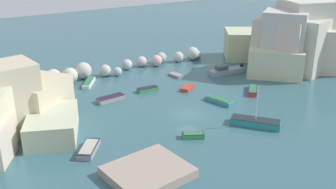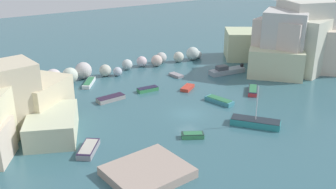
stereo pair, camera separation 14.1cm
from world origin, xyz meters
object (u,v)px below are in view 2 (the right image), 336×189
object	(u,v)px
moored_boat_4	(193,135)
moored_boat_5	(253,90)
moored_boat_9	(35,105)
moored_boat_7	(88,149)
moored_boat_6	(89,83)
moored_boat_8	(187,88)
moored_boat_10	(148,89)
moored_boat_3	(111,98)
moored_boat_11	(219,101)
stone_dock	(147,172)
moored_boat_0	(176,75)
moored_boat_2	(226,71)
moored_boat_1	(255,122)

from	to	relation	value
moored_boat_4	moored_boat_5	world-z (taller)	moored_boat_5
moored_boat_5	moored_boat_9	world-z (taller)	moored_boat_5
moored_boat_7	moored_boat_6	bearing A→B (deg)	15.83
moored_boat_8	moored_boat_10	world-z (taller)	moored_boat_10
moored_boat_8	moored_boat_9	bearing A→B (deg)	132.71
moored_boat_3	moored_boat_9	bearing A→B (deg)	156.52
moored_boat_6	moored_boat_5	bearing A→B (deg)	-94.77
moored_boat_6	moored_boat_11	xyz separation A→B (m)	(12.84, -16.02, 0.00)
moored_boat_5	moored_boat_8	distance (m)	9.60
stone_dock	moored_boat_10	distance (m)	22.45
moored_boat_0	moored_boat_7	world-z (taller)	moored_boat_7
moored_boat_10	moored_boat_11	bearing A→B (deg)	127.33
moored_boat_2	moored_boat_8	bearing A→B (deg)	21.31
stone_dock	moored_boat_11	xyz separation A→B (m)	(16.97, 10.90, -0.15)
stone_dock	moored_boat_0	world-z (taller)	stone_dock
moored_boat_7	moored_boat_10	size ratio (longest dim) A/B	1.29
moored_boat_2	moored_boat_11	xyz separation A→B (m)	(-8.66, -9.36, -0.20)
stone_dock	moored_boat_1	size ratio (longest dim) A/B	1.29
stone_dock	moored_boat_10	xyz separation A→B (m)	(10.58, 19.81, -0.16)
moored_boat_3	moored_boat_10	xyz separation A→B (m)	(6.12, 0.58, -0.03)
moored_boat_5	moored_boat_1	bearing A→B (deg)	-176.91
moored_boat_1	moored_boat_6	bearing A→B (deg)	-13.16
moored_boat_2	moored_boat_7	distance (m)	31.62
moored_boat_5	moored_boat_0	bearing A→B (deg)	70.17
moored_boat_7	moored_boat_5	bearing A→B (deg)	-44.76
moored_boat_2	moored_boat_9	bearing A→B (deg)	1.28
moored_boat_2	moored_boat_7	world-z (taller)	moored_boat_2
moored_boat_10	moored_boat_1	bearing A→B (deg)	110.39
moored_boat_7	moored_boat_3	bearing A→B (deg)	3.62
moored_boat_7	moored_boat_8	world-z (taller)	moored_boat_7
moored_boat_9	moored_boat_11	size ratio (longest dim) A/B	0.80
moored_boat_3	moored_boat_5	distance (m)	20.64
moored_boat_6	moored_boat_10	xyz separation A→B (m)	(6.45, -7.11, -0.01)
moored_boat_4	moored_boat_5	bearing A→B (deg)	-128.00
moored_boat_2	moored_boat_8	world-z (taller)	moored_boat_2
moored_boat_2	moored_boat_8	distance (m)	10.00
stone_dock	moored_boat_8	bearing A→B (deg)	47.37
moored_boat_7	moored_boat_0	bearing A→B (deg)	-16.21
moored_boat_2	moored_boat_7	size ratio (longest dim) A/B	1.57
moored_boat_7	moored_boat_10	world-z (taller)	moored_boat_7
moored_boat_4	moored_boat_11	distance (m)	11.07
moored_boat_4	moored_boat_11	size ratio (longest dim) A/B	0.63
moored_boat_10	moored_boat_3	bearing A→B (deg)	7.06
moored_boat_7	moored_boat_11	bearing A→B (deg)	-43.55
moored_boat_6	moored_boat_7	xyz separation A→B (m)	(-7.33, -19.62, 0.05)
moored_boat_3	moored_boat_7	bearing A→B (deg)	-129.25
moored_boat_3	moored_boat_8	bearing A→B (deg)	-15.37
moored_boat_11	stone_dock	bearing A→B (deg)	107.05
moored_boat_1	moored_boat_8	world-z (taller)	moored_boat_1
moored_boat_4	moored_boat_8	world-z (taller)	moored_boat_4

